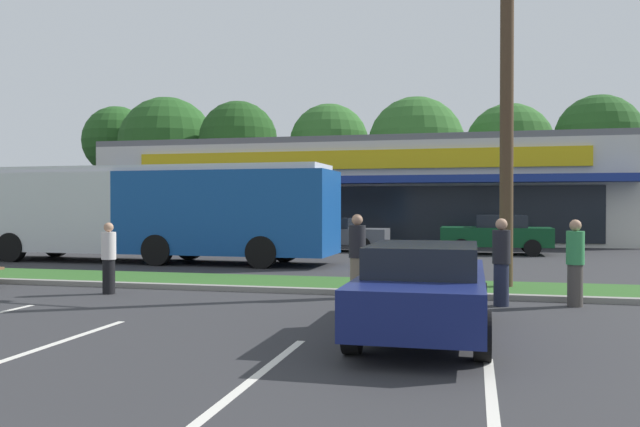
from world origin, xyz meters
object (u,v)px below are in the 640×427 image
object	(u,v)px
pedestrian_near_bench	(501,262)
pedestrian_mid	(357,256)
utility_pole	(500,52)
car_1	(220,232)
car_3	(331,234)
pedestrian_far	(575,263)
car_4	(424,287)
car_0	(497,234)
city_bus	(148,210)
pedestrian_by_pole	(109,258)

from	to	relation	value
pedestrian_near_bench	pedestrian_mid	xyz separation A→B (m)	(-2.89, 0.38, 0.03)
utility_pole	car_1	size ratio (longest dim) A/B	2.42
car_3	pedestrian_far	world-z (taller)	pedestrian_far
pedestrian_near_bench	pedestrian_far	bearing A→B (deg)	-39.77
car_4	pedestrian_near_bench	size ratio (longest dim) A/B	2.81
car_0	pedestrian_far	size ratio (longest dim) A/B	2.53
city_bus	car_0	distance (m)	13.34
utility_pole	city_bus	bearing A→B (deg)	156.46
car_0	pedestrian_mid	size ratio (longest dim) A/B	2.40
car_3	pedestrian_by_pole	size ratio (longest dim) A/B	2.99
car_4	pedestrian_far	distance (m)	4.34
car_3	pedestrian_mid	distance (m)	13.83
car_0	car_3	bearing A→B (deg)	-2.44
utility_pole	car_4	xyz separation A→B (m)	(-1.29, -5.39, -4.68)
pedestrian_near_bench	city_bus	bearing A→B (deg)	96.83
pedestrian_mid	pedestrian_far	bearing A→B (deg)	47.18
pedestrian_by_pole	car_0	bearing A→B (deg)	97.97
car_4	pedestrian_by_pole	size ratio (longest dim) A/B	3.04
pedestrian_by_pole	pedestrian_far	xyz separation A→B (m)	(9.70, 0.51, 0.05)
car_1	city_bus	bearing A→B (deg)	88.42
utility_pole	car_1	bearing A→B (deg)	135.63
city_bus	pedestrian_near_bench	distance (m)	13.45
city_bus	car_3	bearing A→B (deg)	-125.86
city_bus	pedestrian_mid	xyz separation A→B (m)	(8.46, -6.79, -0.88)
car_3	car_4	bearing A→B (deg)	-73.07
city_bus	pedestrian_far	size ratio (longest dim) A/B	7.78
city_bus	car_0	xyz separation A→B (m)	(11.71, 6.30, -0.98)
car_0	car_4	bearing A→B (deg)	84.51
city_bus	pedestrian_mid	distance (m)	10.88
city_bus	pedestrian_mid	size ratio (longest dim) A/B	7.39
car_0	pedestrian_by_pole	size ratio (longest dim) A/B	2.70
car_0	pedestrian_far	bearing A→B (deg)	94.41
pedestrian_near_bench	pedestrian_by_pole	size ratio (longest dim) A/B	1.08
pedestrian_mid	car_0	bearing A→B (deg)	124.60
car_0	car_1	bearing A→B (deg)	1.36
car_1	pedestrian_by_pole	xyz separation A→B (m)	(2.87, -13.43, 0.01)
utility_pole	car_0	world-z (taller)	utility_pole
car_1	pedestrian_near_bench	bearing A→B (deg)	130.30
utility_pole	pedestrian_far	distance (m)	5.13
pedestrian_far	pedestrian_by_pole	bearing A→B (deg)	-10.11
pedestrian_far	pedestrian_mid	bearing A→B (deg)	-14.53
pedestrian_near_bench	pedestrian_far	distance (m)	1.41
car_4	pedestrian_mid	bearing A→B (deg)	24.88
car_3	car_4	distance (m)	17.71
utility_pole	car_0	xyz separation A→B (m)	(0.31, 11.26, -4.61)
car_0	pedestrian_mid	xyz separation A→B (m)	(-3.26, -13.09, 0.09)
car_3	pedestrian_by_pole	world-z (taller)	pedestrian_by_pole
car_1	car_0	bearing A→B (deg)	-178.64
car_1	car_4	bearing A→B (deg)	121.27
utility_pole	car_4	distance (m)	7.25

